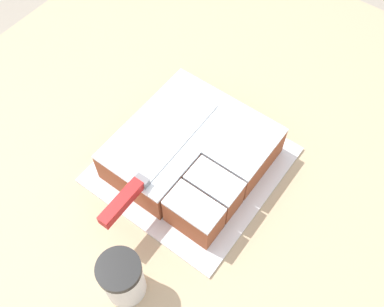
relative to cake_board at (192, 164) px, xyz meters
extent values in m
plane|color=#9E9384|center=(-0.02, 0.07, -0.93)|extent=(8.00, 8.00, 0.00)
cube|color=tan|center=(-0.02, 0.07, -0.47)|extent=(1.40, 1.10, 0.93)
cube|color=silver|center=(0.00, 0.00, 0.00)|extent=(0.35, 0.33, 0.01)
cube|color=#994C2D|center=(0.00, 0.05, 0.04)|extent=(0.28, 0.16, 0.07)
cube|color=white|center=(0.00, 0.05, 0.08)|extent=(0.28, 0.16, 0.01)
cube|color=#994C2D|center=(0.07, -0.08, 0.04)|extent=(0.15, 0.11, 0.07)
cube|color=white|center=(0.07, -0.08, 0.08)|extent=(0.15, 0.11, 0.01)
cube|color=#994C2D|center=(-0.10, -0.08, 0.04)|extent=(0.06, 0.10, 0.07)
cube|color=white|center=(-0.10, -0.08, 0.08)|extent=(0.06, 0.10, 0.01)
cube|color=#994C2D|center=(-0.04, -0.08, 0.04)|extent=(0.06, 0.10, 0.07)
cube|color=white|center=(-0.04, -0.08, 0.08)|extent=(0.06, 0.10, 0.01)
cube|color=silver|center=(-0.01, 0.02, 0.08)|extent=(0.24, 0.03, 0.00)
cube|color=slate|center=(-0.12, 0.02, 0.09)|extent=(0.02, 0.03, 0.02)
cube|color=red|center=(-0.18, 0.02, 0.09)|extent=(0.10, 0.02, 0.02)
cylinder|color=white|center=(-0.27, -0.06, 0.05)|extent=(0.07, 0.07, 0.10)
cylinder|color=black|center=(-0.27, -0.06, 0.10)|extent=(0.07, 0.07, 0.01)
camera|label=1|loc=(-0.38, -0.28, 0.80)|focal=42.00mm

